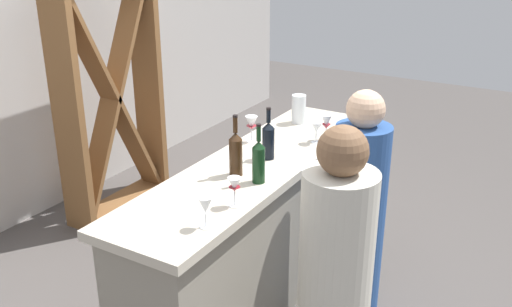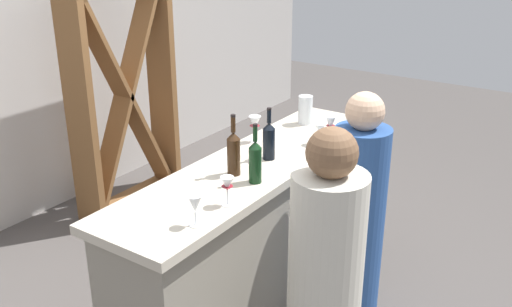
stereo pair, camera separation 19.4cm
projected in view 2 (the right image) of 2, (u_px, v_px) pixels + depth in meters
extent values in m
plane|color=#4C4744|center=(256.00, 301.00, 3.66)|extent=(12.00, 12.00, 0.00)
cube|color=#BCB7B2|center=(12.00, 43.00, 4.28)|extent=(8.00, 0.10, 2.80)
cube|color=gray|center=(256.00, 238.00, 3.49)|extent=(2.11, 0.48, 0.91)
cube|color=beige|center=(256.00, 166.00, 3.31)|extent=(2.19, 0.56, 0.05)
cube|color=brown|center=(80.00, 110.00, 4.25)|extent=(0.06, 0.28, 1.90)
cube|color=brown|center=(162.00, 84.00, 4.93)|extent=(0.06, 0.28, 1.90)
cube|color=brown|center=(133.00, 199.00, 4.93)|extent=(0.95, 0.28, 0.06)
cube|color=brown|center=(124.00, 96.00, 4.59)|extent=(0.86, 0.20, 1.80)
cube|color=brown|center=(124.00, 96.00, 4.59)|extent=(0.86, 0.20, 1.80)
cylinder|color=black|center=(255.00, 165.00, 3.00)|extent=(0.07, 0.07, 0.19)
cone|color=black|center=(255.00, 145.00, 2.96)|extent=(0.07, 0.07, 0.04)
cylinder|color=black|center=(255.00, 134.00, 2.94)|extent=(0.02, 0.02, 0.08)
cylinder|color=black|center=(255.00, 125.00, 2.92)|extent=(0.03, 0.03, 0.01)
cylinder|color=#331E0F|center=(234.00, 157.00, 3.10)|extent=(0.07, 0.07, 0.20)
cone|color=#331E0F|center=(234.00, 136.00, 3.05)|extent=(0.07, 0.07, 0.04)
cylinder|color=#331E0F|center=(234.00, 125.00, 3.03)|extent=(0.03, 0.03, 0.09)
cylinder|color=black|center=(233.00, 116.00, 3.01)|extent=(0.03, 0.03, 0.01)
cylinder|color=black|center=(269.00, 144.00, 3.31)|extent=(0.07, 0.07, 0.18)
cone|color=black|center=(269.00, 126.00, 3.26)|extent=(0.07, 0.07, 0.04)
cylinder|color=black|center=(269.00, 116.00, 3.24)|extent=(0.03, 0.03, 0.08)
cylinder|color=black|center=(269.00, 109.00, 3.23)|extent=(0.03, 0.03, 0.01)
cylinder|color=white|center=(330.00, 141.00, 3.61)|extent=(0.06, 0.06, 0.00)
cylinder|color=white|center=(330.00, 135.00, 3.59)|extent=(0.01, 0.01, 0.07)
cone|color=white|center=(331.00, 123.00, 3.57)|extent=(0.06, 0.06, 0.09)
cone|color=maroon|center=(330.00, 128.00, 3.58)|extent=(0.06, 0.06, 0.03)
cylinder|color=white|center=(196.00, 225.00, 2.61)|extent=(0.06, 0.06, 0.00)
cylinder|color=white|center=(195.00, 218.00, 2.60)|extent=(0.01, 0.01, 0.06)
cone|color=white|center=(195.00, 204.00, 2.57)|extent=(0.07, 0.07, 0.08)
cylinder|color=white|center=(228.00, 205.00, 2.79)|extent=(0.06, 0.06, 0.00)
cylinder|color=white|center=(227.00, 197.00, 2.78)|extent=(0.01, 0.01, 0.08)
cone|color=white|center=(227.00, 184.00, 2.75)|extent=(0.07, 0.07, 0.07)
cone|color=maroon|center=(227.00, 188.00, 2.76)|extent=(0.06, 0.06, 0.02)
cylinder|color=white|center=(319.00, 144.00, 3.56)|extent=(0.06, 0.06, 0.00)
cylinder|color=white|center=(319.00, 138.00, 3.55)|extent=(0.01, 0.01, 0.06)
cone|color=white|center=(320.00, 129.00, 3.52)|extent=(0.08, 0.08, 0.07)
cylinder|color=white|center=(255.00, 141.00, 3.60)|extent=(0.07, 0.07, 0.00)
cylinder|color=white|center=(255.00, 135.00, 3.59)|extent=(0.01, 0.01, 0.08)
cone|color=white|center=(255.00, 123.00, 3.56)|extent=(0.08, 0.08, 0.09)
cone|color=maroon|center=(255.00, 127.00, 3.57)|extent=(0.07, 0.07, 0.02)
cylinder|color=silver|center=(305.00, 110.00, 3.89)|extent=(0.10, 0.10, 0.19)
cylinder|color=beige|center=(325.00, 293.00, 2.71)|extent=(0.37, 0.37, 1.22)
sphere|color=brown|center=(332.00, 153.00, 2.45)|extent=(0.23, 0.23, 0.23)
cylinder|color=#284C8C|center=(356.00, 230.00, 3.27)|extent=(0.35, 0.35, 1.23)
sphere|color=#D8AD8C|center=(365.00, 111.00, 3.00)|extent=(0.21, 0.21, 0.21)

